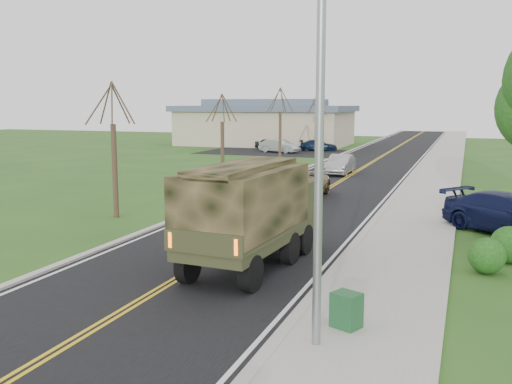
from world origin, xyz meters
The scene contains 19 objects.
ground centered at (0.00, 0.00, 0.00)m, with size 160.00×160.00×0.00m, color #284E1A.
road centered at (0.00, 40.00, 0.01)m, with size 8.00×120.00×0.01m, color black.
curb_right centered at (4.15, 40.00, 0.06)m, with size 0.30×120.00×0.12m, color #9E998E.
sidewalk_right centered at (5.90, 40.00, 0.05)m, with size 3.20×120.00×0.10m, color #9E998E.
curb_left centered at (-4.15, 40.00, 0.05)m, with size 0.30×120.00×0.10m, color #9E998E.
street_light centered at (4.90, -0.50, 4.43)m, with size 1.65×0.22×8.00m.
bare_tree_a centered at (-7.00, 10.00, 2.63)m, with size 1.93×2.26×6.08m.
bare_tree_b centered at (-7.00, 22.00, 2.48)m, with size 1.83×2.14×5.73m.
bare_tree_c centered at (-7.00, 34.00, 2.78)m, with size 2.04×2.39×6.42m.
bare_tree_d centered at (-7.00, 46.00, 2.55)m, with size 1.88×2.20×5.91m.
commercial_building centered at (-15.98, 55.97, 2.69)m, with size 25.50×21.50×5.65m.
military_truck centered at (1.59, 4.71, 1.90)m, with size 2.74×6.80×3.32m.
suv_champagne centered at (-0.80, 18.03, 0.73)m, with size 2.42×5.25×1.46m, color #8C714F.
sedan_silver centered at (-0.86, 29.31, 0.71)m, with size 1.50×4.30×1.42m, color #A4A4A9.
pickup_navy centered at (9.51, 12.46, 0.80)m, with size 2.25×5.52×1.60m, color #0E1336.
utility_box_near centered at (5.41, 0.61, 0.50)m, with size 0.60×0.50×0.80m, color #1B4C26.
lot_car_dark centered at (-13.10, 49.47, 0.61)m, with size 1.44×3.58×1.22m, color black.
lot_car_silver centered at (-10.75, 45.34, 0.72)m, with size 1.52×4.37×1.44m, color #AAAAAF.
lot_car_navy centered at (-7.49, 49.18, 0.59)m, with size 1.66×4.09×1.19m, color #0E1C34.
Camera 1 is at (7.77, -11.58, 5.09)m, focal length 40.00 mm.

